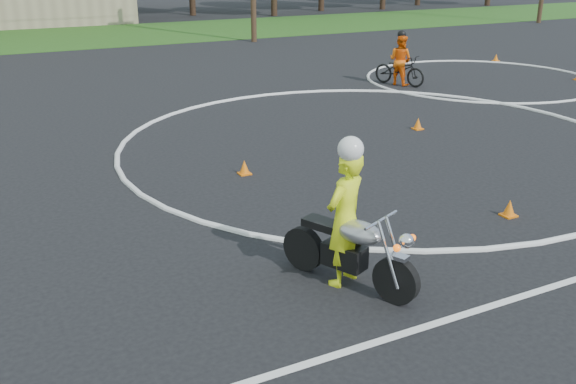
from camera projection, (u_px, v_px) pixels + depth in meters
name	position (u px, v px, depth m)	size (l,w,h in m)	color
ground	(458.00, 180.00, 12.88)	(120.00, 120.00, 0.00)	black
grass_strip	(127.00, 34.00, 35.35)	(120.00, 10.00, 0.02)	#1E4714
course_markings	(412.00, 120.00, 17.43)	(19.05, 19.05, 0.12)	silver
primary_motorcycle	(351.00, 249.00, 8.62)	(1.06, 2.02, 1.13)	black
rider_primary_grp	(345.00, 214.00, 8.56)	(0.82, 0.70, 2.10)	#E2F519
rider_second_grp	(400.00, 66.00, 21.80)	(1.34, 2.03, 1.85)	black
traffic_cones	(504.00, 116.00, 17.32)	(15.38, 13.15, 0.30)	orange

